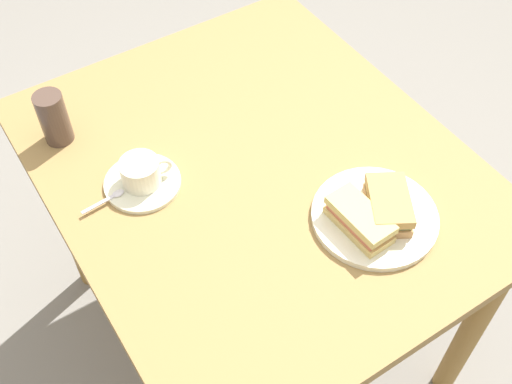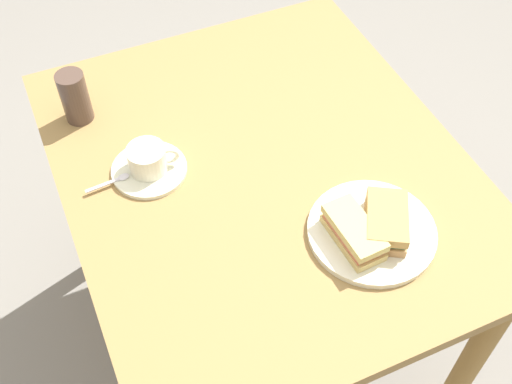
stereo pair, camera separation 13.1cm
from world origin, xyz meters
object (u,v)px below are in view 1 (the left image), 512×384
Objects in this scene: sandwich_front at (388,205)px; spoon at (110,198)px; coffee_cup at (141,171)px; coffee_saucer at (143,183)px; drinking_glass at (54,118)px; sandwich_back at (360,220)px; sandwich_plate at (375,217)px; dining_table at (257,197)px.

spoon is at bearing 53.10° from sandwich_front.
coffee_cup is at bearing 47.30° from sandwich_front.
sandwich_front is 0.52m from coffee_saucer.
coffee_saucer is 1.29× the size of drinking_glass.
sandwich_front is 0.07m from sandwich_back.
sandwich_front is at bearing -112.70° from sandwich_plate.
sandwich_plate is at bearing -127.51° from spoon.
sandwich_back is (-0.26, -0.07, 0.15)m from dining_table.
coffee_cup reaches higher than sandwich_back.
spoon reaches higher than sandwich_plate.
coffee_saucer is (0.09, 0.23, 0.12)m from dining_table.
sandwich_back reaches higher than sandwich_plate.
drinking_glass is (0.31, 0.33, 0.17)m from dining_table.
spoon is (0.33, 0.43, 0.01)m from sandwich_plate.
sandwich_back is 1.15× the size of drinking_glass.
drinking_glass is at bearing 23.47° from coffee_cup.
sandwich_back is at bearing -131.39° from spoon.
coffee_saucer is at bearing 47.39° from sandwich_front.
sandwich_front is at bearing -132.70° from coffee_cup.
coffee_cup is at bearing 41.60° from sandwich_back.
sandwich_front is 1.39× the size of coffee_cup.
spoon reaches higher than coffee_saucer.
sandwich_back is 0.89× the size of coffee_saucer.
sandwich_front is 0.74m from drinking_glass.
dining_table is 0.34m from spoon.
sandwich_front reaches higher than coffee_saucer.
sandwich_back is 0.46m from coffee_cup.
sandwich_plate is 1.77× the size of sandwich_back.
sandwich_back is 0.46m from coffee_saucer.
sandwich_plate is 2.62× the size of spoon.
spoon is at bearing 94.70° from coffee_saucer.
coffee_cup is (0.34, 0.31, 0.00)m from sandwich_back.
sandwich_front is at bearing -132.61° from coffee_saucer.
sandwich_front is (-0.26, -0.14, 0.15)m from dining_table.
sandwich_back is at bearing -138.28° from coffee_saucer.
drinking_glass is at bearing 4.81° from spoon.
drinking_glass is (0.57, 0.40, 0.02)m from sandwich_back.
spoon is (-0.01, 0.08, -0.03)m from coffee_cup.
sandwich_front is (-0.01, -0.02, 0.03)m from sandwich_plate.
drinking_glass is at bearing 35.32° from sandwich_back.
coffee_saucer is (0.34, 0.31, -0.03)m from sandwich_back.
dining_table is 10.39× the size of spoon.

